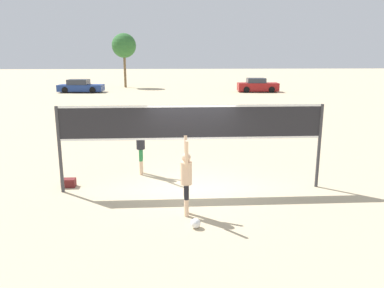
# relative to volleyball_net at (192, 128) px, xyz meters

# --- Properties ---
(ground_plane) EXTENTS (200.00, 200.00, 0.00)m
(ground_plane) POSITION_rel_volleyball_net_xyz_m (0.00, 0.00, -1.85)
(ground_plane) COLOR #C6B28C
(volleyball_net) EXTENTS (7.61, 0.10, 2.50)m
(volleyball_net) POSITION_rel_volleyball_net_xyz_m (0.00, 0.00, 0.00)
(volleyball_net) COLOR #38383D
(volleyball_net) RESTS_ON ground_plane
(player_spiker) EXTENTS (0.28, 0.68, 1.96)m
(player_spiker) POSITION_rel_volleyball_net_xyz_m (-0.25, -1.80, -0.83)
(player_spiker) COLOR beige
(player_spiker) RESTS_ON ground_plane
(player_blocker) EXTENTS (0.28, 0.70, 2.11)m
(player_blocker) POSITION_rel_volleyball_net_xyz_m (-1.60, 1.57, -0.74)
(player_blocker) COLOR beige
(player_blocker) RESTS_ON ground_plane
(volleyball) EXTENTS (0.23, 0.23, 0.23)m
(volleyball) POSITION_rel_volleyball_net_xyz_m (-0.07, -2.56, -1.73)
(volleyball) COLOR white
(volleyball) RESTS_ON ground_plane
(gear_bag) EXTENTS (0.40, 0.27, 0.25)m
(gear_bag) POSITION_rel_volleyball_net_xyz_m (-3.70, 0.43, -1.72)
(gear_bag) COLOR maroon
(gear_bag) RESTS_ON ground_plane
(parked_car_near) EXTENTS (4.38, 1.99, 1.49)m
(parked_car_near) POSITION_rel_volleyball_net_xyz_m (8.84, 29.66, -1.18)
(parked_car_near) COLOR maroon
(parked_car_near) RESTS_ON ground_plane
(parked_car_mid) EXTENTS (4.77, 2.17, 1.37)m
(parked_car_mid) POSITION_rel_volleyball_net_xyz_m (-10.12, 30.43, -1.23)
(parked_car_mid) COLOR navy
(parked_car_mid) RESTS_ON ground_plane
(tree_left_cluster) EXTENTS (2.91, 2.91, 6.46)m
(tree_left_cluster) POSITION_rel_volleyball_net_xyz_m (-6.04, 36.47, 3.11)
(tree_left_cluster) COLOR brown
(tree_left_cluster) RESTS_ON ground_plane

